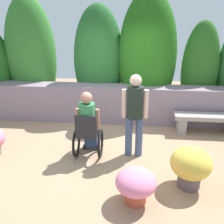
{
  "coord_description": "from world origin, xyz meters",
  "views": [
    {
      "loc": [
        0.57,
        -4.62,
        2.73
      ],
      "look_at": [
        0.13,
        0.06,
        0.85
      ],
      "focal_mm": 41.59,
      "sensor_mm": 36.0,
      "label": 1
    }
  ],
  "objects": [
    {
      "name": "person_in_wheelchair",
      "position": [
        -0.31,
        -0.16,
        0.62
      ],
      "size": [
        0.53,
        0.66,
        1.33
      ],
      "rotation": [
        0.0,
        0.0,
        0.18
      ],
      "color": "black",
      "rests_on": "ground"
    },
    {
      "name": "stone_bench",
      "position": [
        2.24,
        1.07,
        0.31
      ],
      "size": [
        1.48,
        0.38,
        0.46
      ],
      "rotation": [
        0.0,
        0.0,
        -0.07
      ],
      "color": "gray",
      "rests_on": "ground"
    },
    {
      "name": "ground_plane",
      "position": [
        0.0,
        0.0,
        0.0
      ],
      "size": [
        11.58,
        11.58,
        0.0
      ],
      "primitive_type": "plane",
      "color": "#9E7E5F"
    },
    {
      "name": "person_standing_companion",
      "position": [
        0.57,
        -0.08,
        0.94
      ],
      "size": [
        0.49,
        0.3,
        1.64
      ],
      "rotation": [
        0.0,
        0.0,
        0.3
      ],
      "color": "#405177",
      "rests_on": "ground"
    },
    {
      "name": "hedge_backdrop",
      "position": [
        -0.27,
        2.17,
        1.42
      ],
      "size": [
        8.01,
        1.15,
        3.19
      ],
      "color": "#245F1E",
      "rests_on": "ground"
    },
    {
      "name": "stone_retaining_wall",
      "position": [
        0.0,
        1.58,
        0.47
      ],
      "size": [
        7.08,
        0.51,
        0.94
      ],
      "primitive_type": "cube",
      "color": "gray",
      "rests_on": "ground"
    },
    {
      "name": "flower_pot_red_accent",
      "position": [
        1.5,
        -0.98,
        0.39
      ],
      "size": [
        0.66,
        0.66,
        0.7
      ],
      "color": "#5B4F51",
      "rests_on": "ground"
    },
    {
      "name": "flower_pot_purple_near",
      "position": [
        0.63,
        -1.43,
        0.31
      ],
      "size": [
        0.61,
        0.61,
        0.54
      ],
      "color": "#B94E31",
      "rests_on": "ground"
    }
  ]
}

